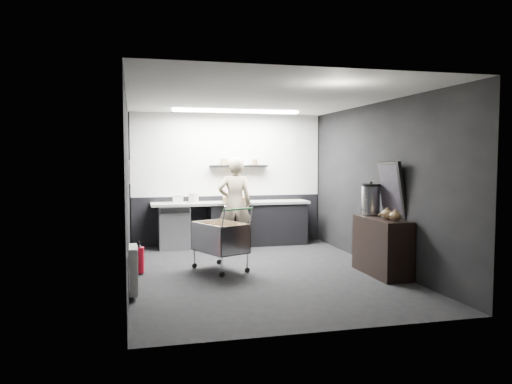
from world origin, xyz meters
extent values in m
plane|color=black|center=(0.00, 0.00, 0.00)|extent=(5.50, 5.50, 0.00)
plane|color=silver|center=(0.00, 0.00, 2.70)|extent=(5.50, 5.50, 0.00)
plane|color=black|center=(0.00, 2.75, 1.35)|extent=(5.50, 0.00, 5.50)
plane|color=black|center=(0.00, -2.75, 1.35)|extent=(5.50, 0.00, 5.50)
plane|color=black|center=(-2.00, 0.00, 1.35)|extent=(0.00, 5.50, 5.50)
plane|color=black|center=(2.00, 0.00, 1.35)|extent=(0.00, 5.50, 5.50)
cube|color=silver|center=(0.00, 2.73, 1.85)|extent=(3.95, 0.02, 1.70)
cube|color=black|center=(0.00, 2.73, 0.50)|extent=(3.95, 0.02, 1.00)
cube|color=black|center=(0.20, 2.62, 1.62)|extent=(1.20, 0.22, 0.04)
cylinder|color=white|center=(1.40, 2.72, 2.15)|extent=(0.20, 0.03, 0.20)
cube|color=white|center=(-1.98, 1.30, 1.55)|extent=(0.02, 0.30, 0.40)
cube|color=red|center=(-1.98, 1.30, 1.62)|extent=(0.02, 0.22, 0.10)
cube|color=white|center=(-1.94, -0.90, 0.35)|extent=(0.10, 0.50, 0.60)
cube|color=white|center=(0.00, 1.85, 2.67)|extent=(2.40, 0.20, 0.04)
cube|color=black|center=(0.55, 2.42, 0.42)|extent=(2.00, 0.56, 0.85)
cube|color=#A3A49F|center=(0.00, 2.42, 0.88)|extent=(3.20, 0.60, 0.05)
cube|color=#9EA0A5|center=(-1.15, 2.42, 0.42)|extent=(0.60, 0.58, 0.85)
cube|color=black|center=(-1.15, 2.12, 0.78)|extent=(0.56, 0.02, 0.10)
imported|color=#C0B498|center=(-0.01, 1.97, 0.90)|extent=(0.70, 0.50, 1.80)
cube|color=silver|center=(-0.59, 0.28, 0.32)|extent=(0.87, 1.02, 0.02)
cube|color=silver|center=(-0.86, 0.28, 0.54)|extent=(0.38, 0.80, 0.46)
cube|color=silver|center=(-0.32, 0.28, 0.54)|extent=(0.38, 0.80, 0.46)
cube|color=silver|center=(-0.59, -0.15, 0.54)|extent=(0.52, 0.25, 0.46)
cube|color=silver|center=(-0.59, 0.70, 0.54)|extent=(0.52, 0.25, 0.46)
cylinder|color=silver|center=(-0.83, -0.12, 0.17)|extent=(0.02, 0.02, 0.31)
cylinder|color=silver|center=(-0.35, -0.12, 0.17)|extent=(0.02, 0.02, 0.31)
cylinder|color=silver|center=(-0.83, 0.67, 0.17)|extent=(0.02, 0.02, 0.31)
cylinder|color=silver|center=(-0.35, 0.67, 0.17)|extent=(0.02, 0.02, 0.31)
cylinder|color=green|center=(-0.59, -0.21, 1.02)|extent=(0.52, 0.26, 0.03)
cube|color=brown|center=(-0.72, 0.38, 0.52)|extent=(0.35, 0.38, 0.39)
cube|color=brown|center=(-0.45, 0.15, 0.50)|extent=(0.32, 0.35, 0.35)
cylinder|color=black|center=(-0.83, -0.12, 0.04)|extent=(0.09, 0.06, 0.08)
cylinder|color=black|center=(-0.83, 0.67, 0.04)|extent=(0.09, 0.06, 0.08)
cylinder|color=black|center=(-0.35, -0.12, 0.04)|extent=(0.09, 0.06, 0.08)
cylinder|color=black|center=(-0.35, 0.67, 0.04)|extent=(0.09, 0.06, 0.08)
cube|color=black|center=(1.76, -0.60, 0.44)|extent=(0.44, 1.16, 0.87)
cylinder|color=silver|center=(1.76, -0.21, 1.12)|extent=(0.29, 0.29, 0.45)
cylinder|color=black|center=(1.76, -0.21, 1.36)|extent=(0.29, 0.29, 0.04)
sphere|color=black|center=(1.76, -0.21, 1.40)|extent=(0.05, 0.05, 0.05)
ellipsoid|color=brown|center=(1.76, -0.74, 0.95)|extent=(0.17, 0.17, 0.14)
ellipsoid|color=brown|center=(1.76, -0.98, 0.95)|extent=(0.17, 0.17, 0.14)
cube|color=black|center=(1.94, -0.55, 1.31)|extent=(0.20, 0.68, 0.87)
cube|color=black|center=(1.92, -0.55, 1.31)|extent=(0.14, 0.58, 0.75)
cylinder|color=red|center=(-1.85, 0.32, 0.22)|extent=(0.15, 0.15, 0.40)
cone|color=black|center=(-1.85, 0.32, 0.45)|extent=(0.10, 0.10, 0.06)
cylinder|color=black|center=(-1.85, 0.32, 0.49)|extent=(0.03, 0.03, 0.06)
cube|color=olive|center=(0.10, 2.37, 0.95)|extent=(0.61, 0.51, 0.11)
cylinder|color=beige|center=(-0.76, 2.42, 1.00)|extent=(0.19, 0.19, 0.19)
cube|color=white|center=(-1.07, 2.37, 0.99)|extent=(0.21, 0.17, 0.18)
camera|label=1|loc=(-1.92, -7.47, 1.80)|focal=35.00mm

